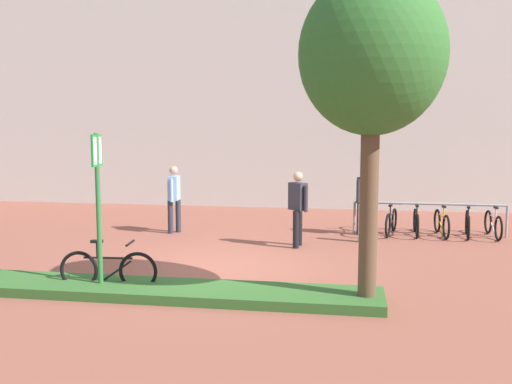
{
  "coord_description": "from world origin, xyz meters",
  "views": [
    {
      "loc": [
        2.46,
        -10.86,
        2.79
      ],
      "look_at": [
        0.42,
        1.59,
        1.31
      ],
      "focal_mm": 40.66,
      "sensor_mm": 36.0,
      "label": 1
    }
  ],
  "objects_px": {
    "bollard_steel": "(361,223)",
    "parking_sign_post": "(98,190)",
    "bike_at_sign": "(108,270)",
    "person_suited_navy": "(298,204)",
    "tree_sidewalk": "(372,57)",
    "person_shirt_white": "(174,195)",
    "person_suited_dark": "(366,196)",
    "bike_rack_cluster": "(429,222)"
  },
  "relations": [
    {
      "from": "person_suited_navy",
      "to": "person_suited_dark",
      "type": "relative_size",
      "value": 1.0
    },
    {
      "from": "person_suited_dark",
      "to": "person_shirt_white",
      "type": "bearing_deg",
      "value": -174.53
    },
    {
      "from": "parking_sign_post",
      "to": "person_shirt_white",
      "type": "bearing_deg",
      "value": 94.12
    },
    {
      "from": "bike_at_sign",
      "to": "person_suited_navy",
      "type": "xyz_separation_m",
      "value": [
        2.84,
        3.97,
        0.63
      ]
    },
    {
      "from": "person_suited_navy",
      "to": "bike_at_sign",
      "type": "bearing_deg",
      "value": -125.52
    },
    {
      "from": "bike_at_sign",
      "to": "person_suited_navy",
      "type": "height_order",
      "value": "person_suited_navy"
    },
    {
      "from": "person_suited_dark",
      "to": "bike_rack_cluster",
      "type": "bearing_deg",
      "value": 7.86
    },
    {
      "from": "person_shirt_white",
      "to": "tree_sidewalk",
      "type": "bearing_deg",
      "value": -48.39
    },
    {
      "from": "tree_sidewalk",
      "to": "person_suited_dark",
      "type": "xyz_separation_m",
      "value": [
        0.11,
        5.8,
        -2.79
      ]
    },
    {
      "from": "bollard_steel",
      "to": "person_shirt_white",
      "type": "height_order",
      "value": "person_shirt_white"
    },
    {
      "from": "parking_sign_post",
      "to": "tree_sidewalk",
      "type": "bearing_deg",
      "value": 0.02
    },
    {
      "from": "bike_rack_cluster",
      "to": "tree_sidewalk",
      "type": "bearing_deg",
      "value": -105.66
    },
    {
      "from": "bollard_steel",
      "to": "person_shirt_white",
      "type": "distance_m",
      "value": 4.79
    },
    {
      "from": "tree_sidewalk",
      "to": "parking_sign_post",
      "type": "xyz_separation_m",
      "value": [
        -4.35,
        -0.0,
        -2.05
      ]
    },
    {
      "from": "bike_at_sign",
      "to": "person_suited_dark",
      "type": "bearing_deg",
      "value": 52.08
    },
    {
      "from": "person_shirt_white",
      "to": "bollard_steel",
      "type": "bearing_deg",
      "value": -5.14
    },
    {
      "from": "person_shirt_white",
      "to": "parking_sign_post",
      "type": "bearing_deg",
      "value": -85.88
    },
    {
      "from": "bollard_steel",
      "to": "person_suited_navy",
      "type": "bearing_deg",
      "value": -151.79
    },
    {
      "from": "bike_rack_cluster",
      "to": "person_suited_dark",
      "type": "height_order",
      "value": "person_suited_dark"
    },
    {
      "from": "bike_rack_cluster",
      "to": "bollard_steel",
      "type": "height_order",
      "value": "bollard_steel"
    },
    {
      "from": "bollard_steel",
      "to": "person_suited_dark",
      "type": "relative_size",
      "value": 0.52
    },
    {
      "from": "person_shirt_white",
      "to": "bike_rack_cluster",
      "type": "bearing_deg",
      "value": 6.06
    },
    {
      "from": "bollard_steel",
      "to": "person_suited_navy",
      "type": "distance_m",
      "value": 1.73
    },
    {
      "from": "bike_at_sign",
      "to": "person_shirt_white",
      "type": "height_order",
      "value": "person_shirt_white"
    },
    {
      "from": "parking_sign_post",
      "to": "person_suited_dark",
      "type": "bearing_deg",
      "value": 52.43
    },
    {
      "from": "person_suited_dark",
      "to": "bollard_steel",
      "type": "bearing_deg",
      "value": -97.06
    },
    {
      "from": "bollard_steel",
      "to": "person_suited_dark",
      "type": "bearing_deg",
      "value": 82.94
    },
    {
      "from": "person_suited_navy",
      "to": "parking_sign_post",
      "type": "bearing_deg",
      "value": -125.1
    },
    {
      "from": "parking_sign_post",
      "to": "bike_at_sign",
      "type": "distance_m",
      "value": 1.38
    },
    {
      "from": "tree_sidewalk",
      "to": "person_shirt_white",
      "type": "xyz_separation_m",
      "value": [
        -4.74,
        5.33,
        -2.79
      ]
    },
    {
      "from": "person_shirt_white",
      "to": "bike_at_sign",
      "type": "bearing_deg",
      "value": -84.98
    },
    {
      "from": "person_suited_navy",
      "to": "bollard_steel",
      "type": "bearing_deg",
      "value": 28.21
    },
    {
      "from": "person_suited_navy",
      "to": "person_suited_dark",
      "type": "bearing_deg",
      "value": 46.94
    },
    {
      "from": "parking_sign_post",
      "to": "person_shirt_white",
      "type": "xyz_separation_m",
      "value": [
        -0.38,
        5.34,
        -0.73
      ]
    },
    {
      "from": "tree_sidewalk",
      "to": "person_shirt_white",
      "type": "height_order",
      "value": "tree_sidewalk"
    },
    {
      "from": "tree_sidewalk",
      "to": "bike_at_sign",
      "type": "distance_m",
      "value": 5.49
    },
    {
      "from": "bollard_steel",
      "to": "person_suited_dark",
      "type": "distance_m",
      "value": 1.04
    },
    {
      "from": "tree_sidewalk",
      "to": "person_shirt_white",
      "type": "distance_m",
      "value": 7.66
    },
    {
      "from": "tree_sidewalk",
      "to": "bollard_steel",
      "type": "bearing_deg",
      "value": 90.02
    },
    {
      "from": "bollard_steel",
      "to": "parking_sign_post",
      "type": "bearing_deg",
      "value": -131.55
    },
    {
      "from": "parking_sign_post",
      "to": "bike_at_sign",
      "type": "relative_size",
      "value": 1.57
    },
    {
      "from": "tree_sidewalk",
      "to": "person_suited_navy",
      "type": "bearing_deg",
      "value": 109.32
    }
  ]
}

